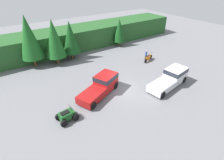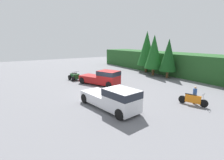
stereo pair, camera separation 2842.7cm
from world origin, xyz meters
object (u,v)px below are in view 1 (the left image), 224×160
object	(u,v)px
pickup_truck_red	(102,85)
quad_atv	(67,116)
pickup_truck_second	(171,78)
dirt_bike	(148,58)
rider_person	(146,55)

from	to	relation	value
pickup_truck_red	quad_atv	world-z (taller)	pickup_truck_red
pickup_truck_red	pickup_truck_second	distance (m)	8.49
dirt_bike	pickup_truck_red	bearing A→B (deg)	177.80
dirt_bike	rider_person	world-z (taller)	rider_person
pickup_truck_second	rider_person	distance (m)	7.43
pickup_truck_red	dirt_bike	xyz separation A→B (m)	(10.52, 3.20, -0.52)
pickup_truck_red	quad_atv	bearing A→B (deg)	177.90
pickup_truck_second	quad_atv	world-z (taller)	pickup_truck_second
quad_atv	rider_person	distance (m)	16.34
pickup_truck_second	dirt_bike	xyz separation A→B (m)	(2.71, 6.55, -0.52)
quad_atv	pickup_truck_second	bearing A→B (deg)	-12.16
pickup_truck_red	quad_atv	xyz separation A→B (m)	(-4.98, -1.97, -0.50)
pickup_truck_second	dirt_bike	size ratio (longest dim) A/B	2.56
pickup_truck_red	pickup_truck_second	bearing A→B (deg)	-46.88
quad_atv	dirt_bike	bearing A→B (deg)	12.45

